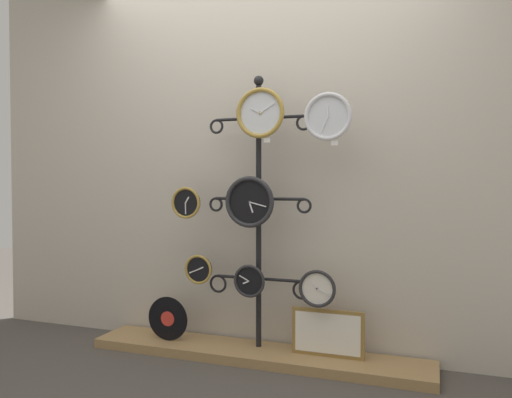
{
  "coord_description": "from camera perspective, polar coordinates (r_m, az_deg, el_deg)",
  "views": [
    {
      "loc": [
        1.08,
        -2.6,
        1.11
      ],
      "look_at": [
        0.0,
        0.36,
        1.02
      ],
      "focal_mm": 35.0,
      "sensor_mm": 36.0,
      "label": 1
    }
  ],
  "objects": [
    {
      "name": "shop_wall",
      "position": [
        3.36,
        1.23,
        6.67
      ],
      "size": [
        4.4,
        0.04,
        2.8
      ],
      "color": "#BCB2A3",
      "rests_on": "ground_plane"
    },
    {
      "name": "clock_top_right",
      "position": [
        3.01,
        8.23,
        9.31
      ],
      "size": [
        0.29,
        0.04,
        0.29
      ],
      "color": "silver"
    },
    {
      "name": "ground_plane",
      "position": [
        3.02,
        -2.48,
        -19.83
      ],
      "size": [
        12.0,
        12.0,
        0.0
      ],
      "primitive_type": "plane",
      "color": "#47423D"
    },
    {
      "name": "clock_bottom_right",
      "position": [
        3.06,
        7.03,
        -10.13
      ],
      "size": [
        0.23,
        0.04,
        0.23
      ],
      "color": "silver"
    },
    {
      "name": "clock_middle_center",
      "position": [
        3.11,
        -0.73,
        -0.34
      ],
      "size": [
        0.32,
        0.04,
        0.32
      ],
      "color": "black"
    },
    {
      "name": "clock_bottom_center",
      "position": [
        3.19,
        -0.74,
        -9.35
      ],
      "size": [
        0.21,
        0.04,
        0.21
      ],
      "color": "black"
    },
    {
      "name": "low_shelf",
      "position": [
        3.32,
        -0.06,
        -17.27
      ],
      "size": [
        2.2,
        0.36,
        0.06
      ],
      "color": "#9E7A4C",
      "rests_on": "ground_plane"
    },
    {
      "name": "clock_top_center",
      "position": [
        3.12,
        0.5,
        9.81
      ],
      "size": [
        0.31,
        0.04,
        0.31
      ],
      "color": "silver"
    },
    {
      "name": "clock_bottom_left",
      "position": [
        3.33,
        -6.57,
        -7.99
      ],
      "size": [
        0.2,
        0.04,
        0.2
      ],
      "color": "black"
    },
    {
      "name": "display_stand",
      "position": [
        3.25,
        0.31,
        -8.5
      ],
      "size": [
        0.7,
        0.41,
        1.8
      ],
      "color": "black",
      "rests_on": "ground_plane"
    },
    {
      "name": "vinyl_record",
      "position": [
        3.49,
        -10.05,
        -13.31
      ],
      "size": [
        0.29,
        0.01,
        0.29
      ],
      "color": "black",
      "rests_on": "low_shelf"
    },
    {
      "name": "price_tag_upper",
      "position": [
        3.09,
        1.25,
        6.74
      ],
      "size": [
        0.04,
        0.0,
        0.03
      ],
      "color": "white"
    },
    {
      "name": "picture_frame",
      "position": [
        3.17,
        8.18,
        -14.92
      ],
      "size": [
        0.44,
        0.02,
        0.29
      ],
      "color": "olive",
      "rests_on": "low_shelf"
    },
    {
      "name": "clock_middle_left",
      "position": [
        3.3,
        -7.99,
        -0.43
      ],
      "size": [
        0.21,
        0.04,
        0.21
      ],
      "color": "black"
    },
    {
      "name": "price_tag_mid",
      "position": [
        2.98,
        8.95,
        6.34
      ],
      "size": [
        0.04,
        0.0,
        0.03
      ],
      "color": "white"
    }
  ]
}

